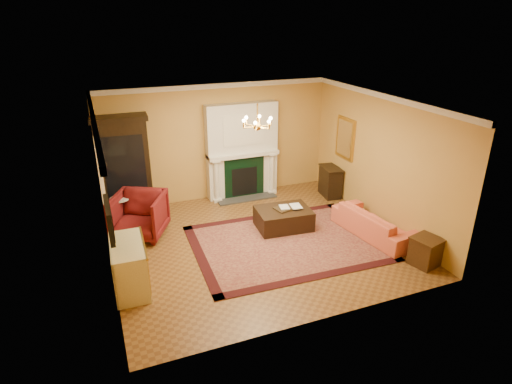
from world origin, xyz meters
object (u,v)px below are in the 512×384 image
coral_sofa (375,219)px  console_table (330,182)px  end_table (425,252)px  pedestal_table (121,211)px  commode (129,266)px  wingback_armchair (139,213)px  leather_ottoman (283,218)px  china_cabinet (125,169)px

coral_sofa → console_table: (0.25, 2.32, -0.01)m
coral_sofa → end_table: bearing=179.9°
pedestal_table → commode: commode is taller
wingback_armchair → end_table: bearing=-6.1°
coral_sofa → leather_ottoman: coral_sofa is taller
commode → console_table: 6.00m
console_table → coral_sofa: bearing=-87.9°
commode → leather_ottoman: (3.53, 1.12, -0.20)m
coral_sofa → console_table: bearing=-13.9°
china_cabinet → console_table: bearing=-6.0°
commode → console_table: (5.51, 2.38, -0.05)m
china_cabinet → commode: (-0.33, -3.21, -0.73)m
wingback_armchair → pedestal_table: wingback_armchair is taller
china_cabinet → wingback_armchair: size_ratio=2.15×
leather_ottoman → coral_sofa: bearing=-26.6°
commode → coral_sofa: commode is taller
wingback_armchair → leather_ottoman: size_ratio=0.90×
wingback_armchair → end_table: size_ratio=1.97×
wingback_armchair → console_table: wingback_armchair is taller
china_cabinet → commode: size_ratio=1.96×
pedestal_table → commode: size_ratio=0.66×
commode → coral_sofa: 5.26m
coral_sofa → leather_ottoman: (-1.73, 1.06, -0.16)m
commode → leather_ottoman: size_ratio=0.99×
console_table → leather_ottoman: 2.35m
commode → coral_sofa: (5.26, 0.06, -0.05)m
end_table → coral_sofa: bearing=97.7°
coral_sofa → china_cabinet: bearing=49.6°
console_table → commode: bearing=-148.5°
wingback_armchair → leather_ottoman: wingback_armchair is taller
wingback_armchair → console_table: size_ratio=1.40×
commode → coral_sofa: bearing=2.5°
coral_sofa → console_table: size_ratio=2.61×
china_cabinet → end_table: 6.90m
pedestal_table → end_table: (5.36, -3.73, -0.18)m
end_table → console_table: bearing=89.1°
china_cabinet → coral_sofa: china_cabinet is taller
china_cabinet → wingback_armchair: bearing=-82.4°
pedestal_table → leather_ottoman: 3.68m
leather_ottoman → commode: bearing=-157.5°
leather_ottoman → china_cabinet: bearing=151.7°
china_cabinet → pedestal_table: china_cabinet is taller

